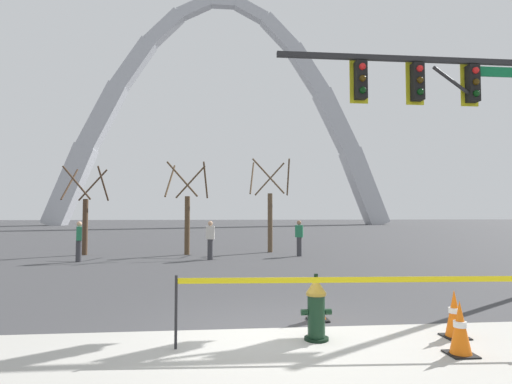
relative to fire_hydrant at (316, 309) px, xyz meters
name	(u,v)px	position (x,y,z in m)	size (l,w,h in m)	color
ground_plane	(276,335)	(-0.56, 0.36, -0.47)	(240.00, 240.00, 0.00)	#3D3D3F
fire_hydrant	(316,309)	(0.00, 0.00, 0.00)	(0.46, 0.48, 0.99)	black
caution_tape_barrier	(364,297)	(0.62, -0.37, 0.24)	(5.38, 0.33, 1.03)	#232326
traffic_cone_by_hydrant	(318,300)	(0.30, 1.13, -0.11)	(0.36, 0.36, 0.73)	black
traffic_cone_mid_sidewalk	(454,314)	(2.14, -0.08, -0.11)	(0.36, 0.36, 0.73)	black
traffic_cone_curb_edge	(460,328)	(1.76, -0.84, -0.11)	(0.36, 0.36, 0.73)	black
traffic_signal_gantry	(460,115)	(4.34, 3.18, 3.80)	(6.42, 0.44, 6.00)	#232326
monument_arch	(222,121)	(-0.56, 63.54, 17.08)	(57.03, 3.23, 39.55)	#B2B5BC
tree_far_left	(85,216)	(-7.51, 13.62, 1.33)	(1.86, 1.87, 4.04)	#473323
tree_left_mid	(187,214)	(-2.84, 13.32, 1.42)	(1.96, 1.97, 4.24)	brown
tree_center_left	(270,211)	(1.14, 14.18, 1.55)	(2.09, 2.10, 4.54)	brown
pedestrian_walking_left	(210,240)	(-1.74, 11.08, 0.35)	(0.35, 0.23, 1.59)	#38383D
pedestrian_standing_center	(299,238)	(2.19, 12.14, 0.35)	(0.38, 0.29, 1.59)	#38383D
pedestrian_walking_right	(79,241)	(-6.88, 10.81, 0.35)	(0.30, 0.39, 1.59)	#38383D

